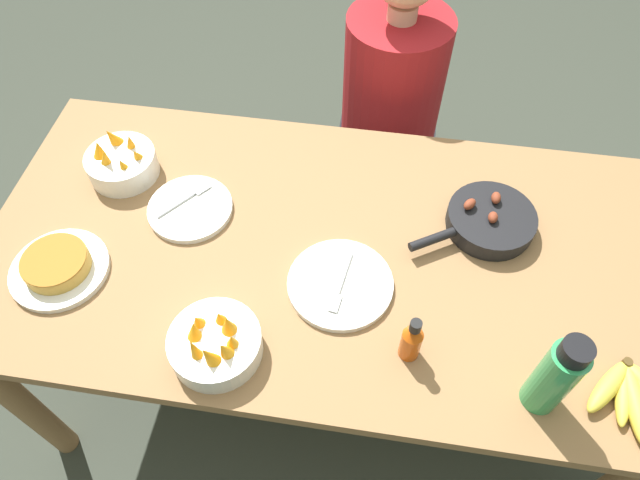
% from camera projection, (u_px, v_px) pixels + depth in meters
% --- Properties ---
extents(ground_plane, '(14.00, 14.00, 0.00)m').
position_uv_depth(ground_plane, '(320.00, 370.00, 2.06)').
color(ground_plane, '#383D33').
extents(dining_table, '(1.71, 0.88, 0.77)m').
position_uv_depth(dining_table, '(320.00, 269.00, 1.52)').
color(dining_table, olive).
rests_on(dining_table, ground_plane).
extents(banana_bunch, '(0.24, 0.20, 0.04)m').
position_uv_depth(banana_bunch, '(637.00, 394.00, 1.19)').
color(banana_bunch, gold).
rests_on(banana_bunch, dining_table).
extents(skillet, '(0.32, 0.25, 0.08)m').
position_uv_depth(skillet, '(489.00, 221.00, 1.45)').
color(skillet, black).
rests_on(skillet, dining_table).
extents(frittata_plate_center, '(0.24, 0.24, 0.05)m').
position_uv_depth(frittata_plate_center, '(58.00, 266.00, 1.38)').
color(frittata_plate_center, silver).
rests_on(frittata_plate_center, dining_table).
extents(empty_plate_near_front, '(0.22, 0.22, 0.02)m').
position_uv_depth(empty_plate_near_front, '(190.00, 208.00, 1.50)').
color(empty_plate_near_front, silver).
rests_on(empty_plate_near_front, dining_table).
extents(empty_plate_far_left, '(0.25, 0.25, 0.02)m').
position_uv_depth(empty_plate_far_left, '(340.00, 284.00, 1.36)').
color(empty_plate_far_left, silver).
rests_on(empty_plate_far_left, dining_table).
extents(fruit_bowl_mango, '(0.20, 0.20, 0.12)m').
position_uv_depth(fruit_bowl_mango, '(215.00, 343.00, 1.24)').
color(fruit_bowl_mango, silver).
rests_on(fruit_bowl_mango, dining_table).
extents(fruit_bowl_citrus, '(0.19, 0.19, 0.12)m').
position_uv_depth(fruit_bowl_citrus, '(121.00, 163.00, 1.56)').
color(fruit_bowl_citrus, silver).
rests_on(fruit_bowl_citrus, dining_table).
extents(water_bottle, '(0.08, 0.08, 0.25)m').
position_uv_depth(water_bottle, '(556.00, 376.00, 1.11)').
color(water_bottle, '#2D9351').
rests_on(water_bottle, dining_table).
extents(hot_sauce_bottle, '(0.05, 0.05, 0.14)m').
position_uv_depth(hot_sauce_bottle, '(412.00, 340.00, 1.22)').
color(hot_sauce_bottle, '#C64C0F').
rests_on(hot_sauce_bottle, dining_table).
extents(person_figure, '(0.37, 0.37, 1.22)m').
position_uv_depth(person_figure, '(387.00, 134.00, 2.06)').
color(person_figure, black).
rests_on(person_figure, ground_plane).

